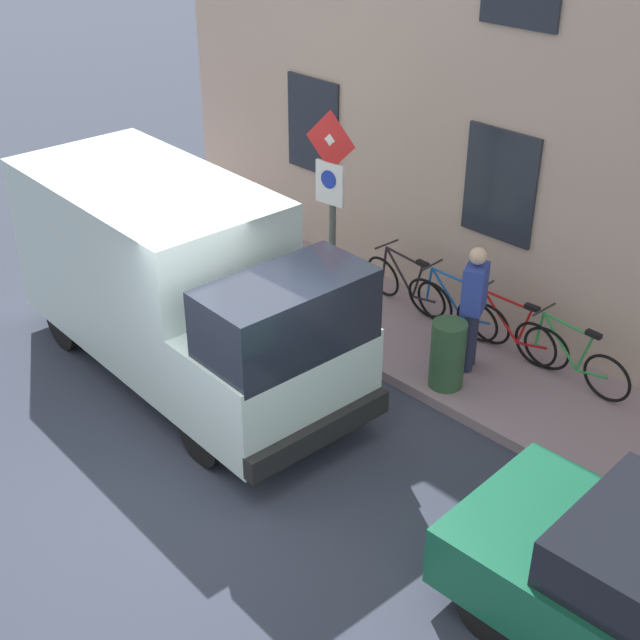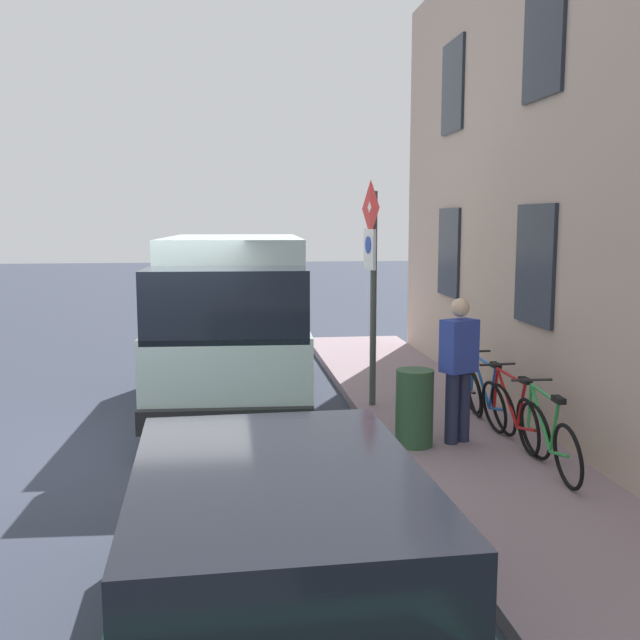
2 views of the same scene
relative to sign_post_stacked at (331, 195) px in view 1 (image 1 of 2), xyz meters
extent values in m
plane|color=#303544|center=(-3.02, -1.33, -2.19)|extent=(80.00, 80.00, 0.00)
cube|color=gray|center=(0.81, -1.33, -2.12)|extent=(2.04, 14.93, 0.14)
cube|color=#BEA391|center=(2.18, -1.33, 1.25)|extent=(0.70, 12.93, 6.89)
cube|color=#232833|center=(1.81, -1.33, 0.01)|extent=(0.06, 1.10, 1.50)
cube|color=#232833|center=(1.81, 2.22, 0.01)|extent=(0.06, 1.10, 1.50)
cylinder|color=#474C47|center=(0.04, 0.00, -0.55)|extent=(0.09, 0.09, 3.01)
pyramid|color=silver|center=(-0.04, 0.00, 0.71)|extent=(0.09, 0.50, 0.50)
pyramid|color=red|center=(-0.04, 0.00, 0.71)|extent=(0.08, 0.56, 0.56)
cube|color=white|center=(-0.02, 0.00, 0.16)|extent=(0.09, 0.44, 0.56)
cylinder|color=#1933B2|center=(-0.05, 0.00, 0.22)|extent=(0.04, 0.24, 0.24)
cube|color=silver|center=(-1.88, 1.44, -0.78)|extent=(2.18, 3.89, 2.18)
cube|color=silver|center=(-2.01, -1.16, -1.32)|extent=(2.07, 1.50, 1.10)
cube|color=black|center=(-2.02, -1.36, -0.42)|extent=(1.97, 1.07, 0.84)
cube|color=black|center=(-2.04, -1.90, -1.69)|extent=(2.01, 0.26, 0.28)
cylinder|color=black|center=(-1.11, -0.96, -1.81)|extent=(0.26, 0.77, 0.76)
cylinder|color=black|center=(-2.87, -0.88, -1.81)|extent=(0.26, 0.77, 0.76)
cylinder|color=black|center=(-0.95, 2.36, -1.81)|extent=(0.26, 0.77, 0.76)
cylinder|color=black|center=(-2.71, 2.45, -1.81)|extent=(0.26, 0.77, 0.76)
cylinder|color=black|center=(-2.58, -4.62, -1.89)|extent=(0.20, 0.61, 0.60)
cylinder|color=black|center=(-1.03, -4.58, -1.89)|extent=(0.20, 0.61, 0.60)
torus|color=black|center=(1.30, -2.48, -1.72)|extent=(0.14, 0.66, 0.66)
torus|color=black|center=(1.26, -3.53, -1.72)|extent=(0.14, 0.66, 0.66)
cylinder|color=green|center=(1.29, -2.81, -1.52)|extent=(0.06, 0.60, 0.60)
cylinder|color=green|center=(1.29, -2.89, -1.24)|extent=(0.06, 0.73, 0.07)
cylinder|color=green|center=(1.28, -3.18, -1.53)|extent=(0.04, 0.19, 0.55)
cylinder|color=green|center=(1.27, -3.31, -1.76)|extent=(0.05, 0.43, 0.12)
cylinder|color=green|center=(1.30, -2.50, -1.47)|extent=(0.04, 0.09, 0.50)
cube|color=black|center=(1.27, -3.25, -1.22)|extent=(0.09, 0.20, 0.06)
cylinder|color=#262626|center=(1.30, -2.53, -1.18)|extent=(0.46, 0.05, 0.03)
torus|color=black|center=(1.24, -1.58, -1.72)|extent=(0.20, 0.67, 0.66)
torus|color=black|center=(1.32, -2.63, -1.72)|extent=(0.20, 0.67, 0.66)
cylinder|color=red|center=(1.27, -1.92, -1.52)|extent=(0.08, 0.60, 0.60)
cylinder|color=red|center=(1.27, -1.99, -1.24)|extent=(0.09, 0.73, 0.07)
cylinder|color=red|center=(1.29, -2.28, -1.53)|extent=(0.05, 0.19, 0.55)
cylinder|color=red|center=(1.30, -2.42, -1.76)|extent=(0.07, 0.43, 0.12)
cylinder|color=red|center=(1.25, -1.61, -1.47)|extent=(0.04, 0.09, 0.50)
cube|color=black|center=(1.30, -2.35, -1.22)|extent=(0.09, 0.21, 0.06)
cylinder|color=#262626|center=(1.25, -1.63, -1.18)|extent=(0.46, 0.06, 0.03)
torus|color=black|center=(1.26, -0.69, -1.72)|extent=(0.20, 0.67, 0.65)
torus|color=black|center=(1.31, -1.73, -1.72)|extent=(0.20, 0.67, 0.65)
cylinder|color=blue|center=(1.27, -1.02, -1.52)|extent=(0.06, 0.60, 0.60)
cylinder|color=blue|center=(1.28, -1.10, -1.24)|extent=(0.07, 0.73, 0.07)
cylinder|color=blue|center=(1.29, -1.38, -1.53)|extent=(0.04, 0.19, 0.55)
cylinder|color=blue|center=(1.30, -1.52, -1.76)|extent=(0.06, 0.43, 0.12)
cylinder|color=blue|center=(1.26, -0.71, -1.47)|extent=(0.04, 0.09, 0.50)
cube|color=black|center=(1.29, -1.46, -1.22)|extent=(0.09, 0.20, 0.06)
cylinder|color=#262626|center=(1.26, -0.74, -1.18)|extent=(0.46, 0.05, 0.03)
torus|color=black|center=(1.31, 0.21, -1.72)|extent=(0.19, 0.67, 0.66)
torus|color=black|center=(1.25, -0.84, -1.72)|extent=(0.19, 0.67, 0.66)
cylinder|color=black|center=(1.29, -0.13, -1.52)|extent=(0.07, 0.60, 0.60)
cylinder|color=black|center=(1.29, -0.20, -1.24)|extent=(0.08, 0.73, 0.07)
cylinder|color=black|center=(1.27, -0.49, -1.53)|extent=(0.05, 0.19, 0.55)
cylinder|color=black|center=(1.26, -0.63, -1.76)|extent=(0.06, 0.43, 0.12)
cylinder|color=black|center=(1.31, 0.19, -1.47)|extent=(0.04, 0.09, 0.50)
cube|color=black|center=(1.27, -0.56, -1.22)|extent=(0.09, 0.20, 0.06)
cylinder|color=#262626|center=(1.31, 0.16, -1.18)|extent=(0.46, 0.06, 0.03)
cylinder|color=#262B47|center=(0.76, -1.84, -1.63)|extent=(0.16, 0.16, 0.85)
cylinder|color=#262B47|center=(0.60, -1.92, -1.63)|extent=(0.16, 0.16, 0.85)
cube|color=#2F42A4|center=(0.68, -1.88, -0.89)|extent=(0.47, 0.40, 0.62)
sphere|color=beige|center=(0.68, -1.88, -0.44)|extent=(0.22, 0.22, 0.22)
cylinder|color=#2D5133|center=(0.14, -1.94, -1.60)|extent=(0.44, 0.44, 0.90)
camera|label=1|loc=(-7.41, -7.45, 4.22)|focal=49.01mm
camera|label=2|loc=(-2.04, -10.10, 0.57)|focal=41.46mm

